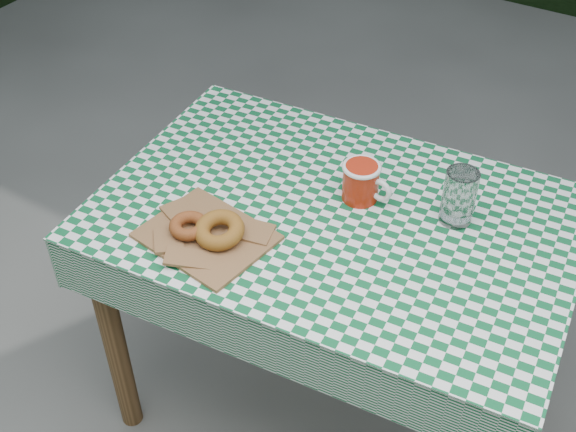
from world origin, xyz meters
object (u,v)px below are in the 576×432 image
at_px(paper_bag, 206,235).
at_px(coffee_mug, 361,182).
at_px(table, 329,320).
at_px(drinking_glass, 459,197).

bearing_deg(paper_bag, coffee_mug, 53.16).
relative_size(table, paper_bag, 3.96).
xyz_separation_m(table, paper_bag, (-0.21, -0.23, 0.39)).
relative_size(paper_bag, drinking_glass, 2.02).
bearing_deg(drinking_glass, paper_bag, -142.37).
bearing_deg(coffee_mug, paper_bag, -121.66).
distance_m(table, drinking_glass, 0.53).
distance_m(coffee_mug, drinking_glass, 0.23).
bearing_deg(drinking_glass, table, -153.25).
xyz_separation_m(paper_bag, coffee_mug, (0.23, 0.31, 0.04)).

